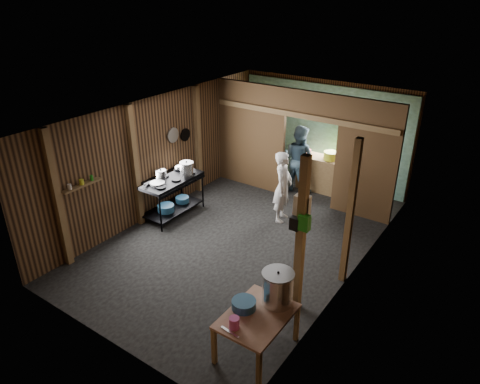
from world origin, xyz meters
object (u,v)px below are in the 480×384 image
Objects in this scene: prep_table at (257,333)px; yellow_tub at (331,156)px; cook at (283,187)px; stock_pot at (278,289)px; pink_bucket at (234,323)px; gas_range at (172,197)px; stove_pot_large at (187,169)px.

yellow_tub is at bearing 104.13° from prep_table.
cook is at bearing -97.20° from yellow_tub.
stock_pot is 0.34× the size of cook.
prep_table is 0.56m from pink_bucket.
stock_pot reaches higher than gas_range.
cook reaches higher than yellow_tub.
yellow_tub is at bearing 102.16° from pink_bucket.
prep_table is at bearing -103.47° from stock_pot.
gas_range reaches higher than prep_table.
prep_table is 0.69m from stock_pot.
stove_pot_large is 0.20× the size of cook.
gas_range is 2.84× the size of stock_pot.
stove_pot_large reaches higher than yellow_tub.
prep_table is 3.88m from cook.
prep_table is 0.69× the size of cook.
stove_pot_large is 4.30m from stock_pot.
gas_range is at bearing 107.02° from cook.
gas_range is 0.70m from stove_pot_large.
stock_pot is at bearing -73.89° from yellow_tub.
pink_bucket is (-0.12, -0.37, 0.40)m from prep_table.
stock_pot is 3.18× the size of pink_bucket.
cook is (-0.24, -1.88, -0.16)m from yellow_tub.
prep_table is 4.49m from stove_pot_large.
stove_pot_large is 0.60× the size of stock_pot.
yellow_tub is (-1.36, 5.40, 0.62)m from prep_table.
stove_pot_large is at bearing 147.67° from stock_pot.
cook reaches higher than stock_pot.
gas_range is at bearing 152.97° from stock_pot.
cook is (-1.48, 3.88, 0.06)m from pink_bucket.
stock_pot is 5.22m from yellow_tub.
yellow_tub is (-1.45, 5.02, 0.06)m from stock_pot.
stove_pot_large reaches higher than gas_range.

